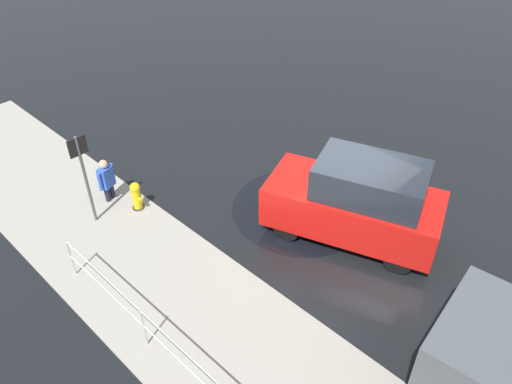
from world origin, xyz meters
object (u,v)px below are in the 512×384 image
moving_hatchback (357,201)px  fire_hydrant (137,196)px  sign_post (83,168)px  pedestrian (106,178)px

moving_hatchback → fire_hydrant: moving_hatchback is taller
fire_hydrant → sign_post: (0.36, 0.99, 1.18)m
moving_hatchback → pedestrian: size_ratio=3.48×
fire_hydrant → pedestrian: size_ratio=0.66×
sign_post → fire_hydrant: bearing=-110.0°
moving_hatchback → sign_post: 6.23m
fire_hydrant → pedestrian: pedestrian is taller
moving_hatchback → pedestrian: bearing=31.2°
moving_hatchback → fire_hydrant: (4.45, 2.92, -0.63)m
moving_hatchback → sign_post: size_ratio=1.77×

